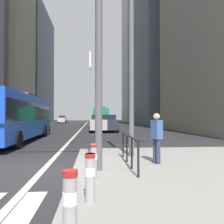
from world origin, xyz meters
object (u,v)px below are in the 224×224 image
traffic_signal_gantry (23,35)px  car_receding_far (108,123)px  city_bus_red_receding (100,116)px  street_lamp_post (131,29)px  bollard_left (90,175)px  bollard_right (94,159)px  pedestrian_waiting (157,136)px  city_bus_blue_oncoming (17,115)px  city_bus_red_distant (101,116)px  car_oncoming_mid (38,123)px  car_receding_near (99,123)px  car_oncoming_far (62,119)px  bollard_front (70,203)px

traffic_signal_gantry → car_receding_far: bearing=79.0°
city_bus_red_receding → street_lamp_post: 33.76m
traffic_signal_gantry → street_lamp_post: bearing=33.2°
bollard_left → bollard_right: bollard_left is taller
car_receding_far → bollard_left: size_ratio=4.53×
bollard_left → pedestrian_waiting: size_ratio=0.53×
city_bus_blue_oncoming → street_lamp_post: size_ratio=1.52×
city_bus_red_distant → traffic_signal_gantry: 57.47m
city_bus_blue_oncoming → city_bus_red_distant: same height
traffic_signal_gantry → street_lamp_post: (3.59, 2.35, 1.15)m
street_lamp_post → car_oncoming_mid: bearing=114.0°
city_bus_red_distant → street_lamp_post: bearing=-90.7°
city_bus_red_distant → car_oncoming_mid: size_ratio=2.63×
city_bus_red_distant → car_receding_near: (-1.50, -38.04, -0.85)m
car_receding_far → bollard_right: (-1.71, -20.28, -0.35)m
traffic_signal_gantry → bollard_left: (1.99, -2.64, -3.48)m
city_bus_blue_oncoming → car_receding_far: bearing=54.0°
car_oncoming_far → street_lamp_post: (9.38, -52.86, 4.29)m
bollard_right → city_bus_red_distant: bearing=87.9°
bollard_front → pedestrian_waiting: size_ratio=0.54×
traffic_signal_gantry → city_bus_blue_oncoming: bearing=108.1°
city_bus_blue_oncoming → bollard_front: city_bus_blue_oncoming is taller
car_oncoming_mid → traffic_signal_gantry: size_ratio=0.65×
city_bus_blue_oncoming → traffic_signal_gantry: traffic_signal_gantry is taller
city_bus_red_receding → car_receding_near: (-0.62, -16.69, -0.85)m
city_bus_blue_oncoming → car_oncoming_far: (-2.59, 45.41, -0.85)m
car_receding_near → city_bus_red_distant: bearing=87.7°
city_bus_blue_oncoming → pedestrian_waiting: 11.65m
bollard_right → car_oncoming_mid: bearing=106.5°
city_bus_red_receding → bollard_front: size_ratio=12.36×
bollard_right → pedestrian_waiting: pedestrian_waiting is taller
car_receding_far → traffic_signal_gantry: traffic_signal_gantry is taller
car_receding_near → car_oncoming_far: bearing=103.3°
car_oncoming_mid → pedestrian_waiting: size_ratio=2.51×
car_oncoming_far → street_lamp_post: size_ratio=0.53×
car_oncoming_far → street_lamp_post: street_lamp_post is taller
city_bus_red_distant → car_oncoming_mid: bearing=-101.9°
city_bus_blue_oncoming → traffic_signal_gantry: (3.21, -9.80, 2.30)m
bollard_left → bollard_right: 1.77m
city_bus_blue_oncoming → car_oncoming_mid: size_ratio=2.83×
city_bus_blue_oncoming → bollard_left: city_bus_blue_oncoming is taller
street_lamp_post → bollard_right: 5.86m
car_receding_far → car_oncoming_far: bearing=105.0°
street_lamp_post → city_bus_red_receding: bearing=90.4°
pedestrian_waiting → bollard_left: bearing=-122.5°
car_oncoming_mid → city_bus_red_distant: bearing=78.1°
bollard_left → pedestrian_waiting: pedestrian_waiting is taller
city_bus_red_receding → pedestrian_waiting: 35.11m
bollard_left → pedestrian_waiting: 4.15m
city_bus_red_receding → car_oncoming_far: size_ratio=2.69×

